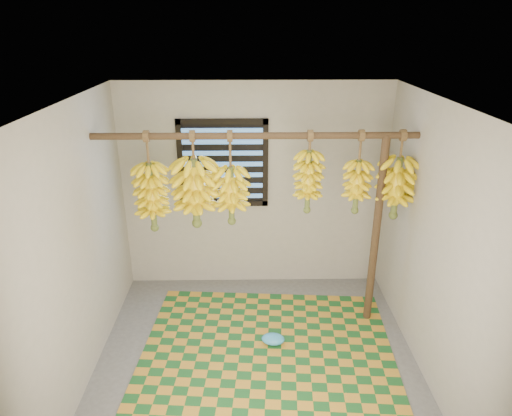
{
  "coord_description": "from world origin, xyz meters",
  "views": [
    {
      "loc": [
        -0.07,
        -3.39,
        2.97
      ],
      "look_at": [
        0.0,
        0.55,
        1.35
      ],
      "focal_mm": 32.0,
      "sensor_mm": 36.0,
      "label": 1
    }
  ],
  "objects_px": {
    "woven_mat": "(268,349)",
    "banana_bunch_f": "(357,187)",
    "banana_bunch_e": "(396,188)",
    "support_post": "(376,234)",
    "banana_bunch_a": "(152,197)",
    "banana_bunch_d": "(308,182)",
    "banana_bunch_c": "(231,195)",
    "plastic_bag": "(273,339)",
    "banana_bunch_b": "(195,193)"
  },
  "relations": [
    {
      "from": "banana_bunch_c",
      "to": "banana_bunch_e",
      "type": "distance_m",
      "value": 1.59
    },
    {
      "from": "banana_bunch_a",
      "to": "banana_bunch_e",
      "type": "xyz_separation_m",
      "value": [
        2.34,
        0.0,
        0.08
      ]
    },
    {
      "from": "support_post",
      "to": "banana_bunch_d",
      "type": "relative_size",
      "value": 2.48
    },
    {
      "from": "support_post",
      "to": "banana_bunch_c",
      "type": "xyz_separation_m",
      "value": [
        -1.44,
        0.0,
        0.42
      ]
    },
    {
      "from": "support_post",
      "to": "banana_bunch_f",
      "type": "height_order",
      "value": "banana_bunch_f"
    },
    {
      "from": "support_post",
      "to": "banana_bunch_a",
      "type": "relative_size",
      "value": 2.03
    },
    {
      "from": "banana_bunch_a",
      "to": "banana_bunch_c",
      "type": "relative_size",
      "value": 1.07
    },
    {
      "from": "banana_bunch_d",
      "to": "banana_bunch_f",
      "type": "bearing_deg",
      "value": 0.0
    },
    {
      "from": "banana_bunch_a",
      "to": "banana_bunch_d",
      "type": "distance_m",
      "value": 1.5
    },
    {
      "from": "plastic_bag",
      "to": "banana_bunch_b",
      "type": "xyz_separation_m",
      "value": [
        -0.74,
        0.42,
        1.39
      ]
    },
    {
      "from": "banana_bunch_b",
      "to": "banana_bunch_e",
      "type": "distance_m",
      "value": 1.93
    },
    {
      "from": "woven_mat",
      "to": "banana_bunch_f",
      "type": "relative_size",
      "value": 2.96
    },
    {
      "from": "banana_bunch_d",
      "to": "support_post",
      "type": "bearing_deg",
      "value": 0.0
    },
    {
      "from": "banana_bunch_b",
      "to": "banana_bunch_f",
      "type": "xyz_separation_m",
      "value": [
        1.54,
        -0.0,
        0.05
      ]
    },
    {
      "from": "woven_mat",
      "to": "banana_bunch_d",
      "type": "bearing_deg",
      "value": 52.05
    },
    {
      "from": "banana_bunch_e",
      "to": "plastic_bag",
      "type": "bearing_deg",
      "value": -160.55
    },
    {
      "from": "support_post",
      "to": "woven_mat",
      "type": "xyz_separation_m",
      "value": [
        -1.09,
        -0.5,
        -0.99
      ]
    },
    {
      "from": "banana_bunch_f",
      "to": "banana_bunch_d",
      "type": "bearing_deg",
      "value": 180.0
    },
    {
      "from": "woven_mat",
      "to": "banana_bunch_b",
      "type": "relative_size",
      "value": 2.58
    },
    {
      "from": "woven_mat",
      "to": "banana_bunch_e",
      "type": "relative_size",
      "value": 2.78
    },
    {
      "from": "woven_mat",
      "to": "banana_bunch_e",
      "type": "bearing_deg",
      "value": 21.99
    },
    {
      "from": "banana_bunch_c",
      "to": "woven_mat",
      "type": "bearing_deg",
      "value": -55.71
    },
    {
      "from": "woven_mat",
      "to": "banana_bunch_b",
      "type": "distance_m",
      "value": 1.68
    },
    {
      "from": "plastic_bag",
      "to": "banana_bunch_c",
      "type": "height_order",
      "value": "banana_bunch_c"
    },
    {
      "from": "support_post",
      "to": "banana_bunch_f",
      "type": "xyz_separation_m",
      "value": [
        -0.23,
        0.0,
        0.5
      ]
    },
    {
      "from": "support_post",
      "to": "banana_bunch_d",
      "type": "height_order",
      "value": "banana_bunch_d"
    },
    {
      "from": "woven_mat",
      "to": "plastic_bag",
      "type": "distance_m",
      "value": 0.11
    },
    {
      "from": "plastic_bag",
      "to": "banana_bunch_d",
      "type": "xyz_separation_m",
      "value": [
        0.33,
        0.42,
        1.5
      ]
    },
    {
      "from": "banana_bunch_f",
      "to": "support_post",
      "type": "bearing_deg",
      "value": 0.0
    },
    {
      "from": "banana_bunch_a",
      "to": "banana_bunch_d",
      "type": "bearing_deg",
      "value": 0.0
    },
    {
      "from": "banana_bunch_a",
      "to": "banana_bunch_e",
      "type": "bearing_deg",
      "value": 0.0
    },
    {
      "from": "banana_bunch_a",
      "to": "banana_bunch_c",
      "type": "xyz_separation_m",
      "value": [
        0.76,
        0.0,
        0.01
      ]
    },
    {
      "from": "plastic_bag",
      "to": "woven_mat",
      "type": "bearing_deg",
      "value": -124.52
    },
    {
      "from": "woven_mat",
      "to": "banana_bunch_d",
      "type": "height_order",
      "value": "banana_bunch_d"
    },
    {
      "from": "woven_mat",
      "to": "banana_bunch_d",
      "type": "xyz_separation_m",
      "value": [
        0.39,
        0.5,
        1.55
      ]
    },
    {
      "from": "woven_mat",
      "to": "banana_bunch_f",
      "type": "xyz_separation_m",
      "value": [
        0.86,
        0.5,
        1.5
      ]
    },
    {
      "from": "woven_mat",
      "to": "banana_bunch_b",
      "type": "xyz_separation_m",
      "value": [
        -0.68,
        0.5,
        1.44
      ]
    },
    {
      "from": "banana_bunch_b",
      "to": "plastic_bag",
      "type": "bearing_deg",
      "value": -29.49
    },
    {
      "from": "banana_bunch_b",
      "to": "banana_bunch_d",
      "type": "bearing_deg",
      "value": -0.0
    },
    {
      "from": "support_post",
      "to": "banana_bunch_b",
      "type": "xyz_separation_m",
      "value": [
        -1.78,
        0.0,
        0.45
      ]
    },
    {
      "from": "banana_bunch_a",
      "to": "banana_bunch_f",
      "type": "relative_size",
      "value": 1.21
    },
    {
      "from": "banana_bunch_d",
      "to": "banana_bunch_e",
      "type": "xyz_separation_m",
      "value": [
        0.85,
        0.0,
        -0.07
      ]
    },
    {
      "from": "plastic_bag",
      "to": "banana_bunch_a",
      "type": "xyz_separation_m",
      "value": [
        -1.16,
        0.42,
        1.35
      ]
    },
    {
      "from": "banana_bunch_b",
      "to": "support_post",
      "type": "bearing_deg",
      "value": -0.0
    },
    {
      "from": "support_post",
      "to": "woven_mat",
      "type": "height_order",
      "value": "support_post"
    },
    {
      "from": "plastic_bag",
      "to": "banana_bunch_e",
      "type": "height_order",
      "value": "banana_bunch_e"
    },
    {
      "from": "banana_bunch_a",
      "to": "banana_bunch_c",
      "type": "height_order",
      "value": "same"
    },
    {
      "from": "support_post",
      "to": "woven_mat",
      "type": "relative_size",
      "value": 0.83
    },
    {
      "from": "support_post",
      "to": "banana_bunch_c",
      "type": "height_order",
      "value": "banana_bunch_c"
    },
    {
      "from": "plastic_bag",
      "to": "banana_bunch_e",
      "type": "distance_m",
      "value": 1.9
    }
  ]
}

